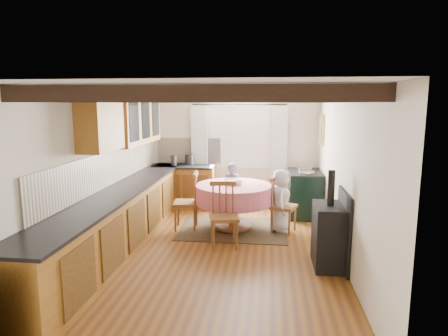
# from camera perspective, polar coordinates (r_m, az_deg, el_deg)

# --- Properties ---
(floor) EXTENTS (3.60, 5.50, 0.00)m
(floor) POSITION_cam_1_polar(r_m,az_deg,el_deg) (6.01, -0.91, -12.16)
(floor) COLOR brown
(floor) RESTS_ON ground
(ceiling) EXTENTS (3.60, 5.50, 0.00)m
(ceiling) POSITION_cam_1_polar(r_m,az_deg,el_deg) (5.59, -0.98, 11.37)
(ceiling) COLOR white
(ceiling) RESTS_ON ground
(wall_back) EXTENTS (3.60, 0.00, 2.40)m
(wall_back) POSITION_cam_1_polar(r_m,az_deg,el_deg) (8.38, 1.56, 2.53)
(wall_back) COLOR silver
(wall_back) RESTS_ON ground
(wall_front) EXTENTS (3.60, 0.00, 2.40)m
(wall_front) POSITION_cam_1_polar(r_m,az_deg,el_deg) (3.06, -7.90, -10.07)
(wall_front) COLOR silver
(wall_front) RESTS_ON ground
(wall_left) EXTENTS (0.00, 5.50, 2.40)m
(wall_left) POSITION_cam_1_polar(r_m,az_deg,el_deg) (6.18, -17.73, -0.44)
(wall_left) COLOR silver
(wall_left) RESTS_ON ground
(wall_right) EXTENTS (0.00, 5.50, 2.40)m
(wall_right) POSITION_cam_1_polar(r_m,az_deg,el_deg) (5.73, 17.22, -1.17)
(wall_right) COLOR silver
(wall_right) RESTS_ON ground
(beam_a) EXTENTS (3.60, 0.16, 0.16)m
(beam_a) POSITION_cam_1_polar(r_m,az_deg,el_deg) (3.61, -5.28, 10.90)
(beam_a) COLOR black
(beam_a) RESTS_ON ceiling
(beam_b) EXTENTS (3.60, 0.16, 0.16)m
(beam_b) POSITION_cam_1_polar(r_m,az_deg,el_deg) (4.60, -2.66, 10.63)
(beam_b) COLOR black
(beam_b) RESTS_ON ceiling
(beam_c) EXTENTS (3.60, 0.16, 0.16)m
(beam_c) POSITION_cam_1_polar(r_m,az_deg,el_deg) (5.58, -0.97, 10.44)
(beam_c) COLOR black
(beam_c) RESTS_ON ceiling
(beam_d) EXTENTS (3.60, 0.16, 0.16)m
(beam_d) POSITION_cam_1_polar(r_m,az_deg,el_deg) (6.58, 0.21, 10.31)
(beam_d) COLOR black
(beam_d) RESTS_ON ceiling
(beam_e) EXTENTS (3.60, 0.16, 0.16)m
(beam_e) POSITION_cam_1_polar(r_m,az_deg,el_deg) (7.57, 1.08, 10.20)
(beam_e) COLOR black
(beam_e) RESTS_ON ceiling
(splash_left) EXTENTS (0.02, 4.50, 0.55)m
(splash_left) POSITION_cam_1_polar(r_m,az_deg,el_deg) (6.44, -16.48, 0.01)
(splash_left) COLOR beige
(splash_left) RESTS_ON wall_left
(splash_back) EXTENTS (1.40, 0.02, 0.55)m
(splash_back) POSITION_cam_1_polar(r_m,az_deg,el_deg) (8.51, -5.19, 2.60)
(splash_back) COLOR beige
(splash_back) RESTS_ON wall_back
(base_cabinet_left) EXTENTS (0.60, 5.30, 0.88)m
(base_cabinet_left) POSITION_cam_1_polar(r_m,az_deg,el_deg) (6.23, -14.84, -7.40)
(base_cabinet_left) COLOR #A56E24
(base_cabinet_left) RESTS_ON floor
(base_cabinet_back) EXTENTS (1.30, 0.60, 0.88)m
(base_cabinet_back) POSITION_cam_1_polar(r_m,az_deg,el_deg) (8.37, -5.84, -2.80)
(base_cabinet_back) COLOR #A56E24
(base_cabinet_back) RESTS_ON floor
(worktop_left) EXTENTS (0.64, 5.30, 0.04)m
(worktop_left) POSITION_cam_1_polar(r_m,az_deg,el_deg) (6.11, -14.85, -3.28)
(worktop_left) COLOR black
(worktop_left) RESTS_ON base_cabinet_left
(worktop_back) EXTENTS (1.30, 0.64, 0.04)m
(worktop_back) POSITION_cam_1_polar(r_m,az_deg,el_deg) (8.27, -5.92, 0.29)
(worktop_back) COLOR black
(worktop_back) RESTS_ON base_cabinet_back
(wall_cabinet_glass) EXTENTS (0.34, 1.80, 0.90)m
(wall_cabinet_glass) POSITION_cam_1_polar(r_m,az_deg,el_deg) (7.15, -12.81, 7.12)
(wall_cabinet_glass) COLOR #A56E24
(wall_cabinet_glass) RESTS_ON wall_left
(wall_cabinet_solid) EXTENTS (0.34, 0.90, 0.70)m
(wall_cabinet_solid) POSITION_cam_1_polar(r_m,az_deg,el_deg) (5.76, -17.77, 5.88)
(wall_cabinet_solid) COLOR #A56E24
(wall_cabinet_solid) RESTS_ON wall_left
(window_frame) EXTENTS (1.34, 0.03, 1.54)m
(window_frame) POSITION_cam_1_polar(r_m,az_deg,el_deg) (8.32, 2.25, 5.24)
(window_frame) COLOR white
(window_frame) RESTS_ON wall_back
(window_pane) EXTENTS (1.20, 0.01, 1.40)m
(window_pane) POSITION_cam_1_polar(r_m,az_deg,el_deg) (8.32, 2.25, 5.25)
(window_pane) COLOR white
(window_pane) RESTS_ON wall_back
(curtain_left) EXTENTS (0.35, 0.10, 2.10)m
(curtain_left) POSITION_cam_1_polar(r_m,az_deg,el_deg) (8.39, -3.62, 1.84)
(curtain_left) COLOR white
(curtain_left) RESTS_ON wall_back
(curtain_right) EXTENTS (0.35, 0.10, 2.10)m
(curtain_right) POSITION_cam_1_polar(r_m,az_deg,el_deg) (8.26, 8.07, 1.64)
(curtain_right) COLOR white
(curtain_right) RESTS_ON wall_back
(curtain_rod) EXTENTS (2.00, 0.03, 0.03)m
(curtain_rod) POSITION_cam_1_polar(r_m,az_deg,el_deg) (8.21, 2.23, 9.38)
(curtain_rod) COLOR black
(curtain_rod) RESTS_ON wall_back
(wall_picture) EXTENTS (0.04, 0.50, 0.60)m
(wall_picture) POSITION_cam_1_polar(r_m,az_deg,el_deg) (7.92, 14.19, 5.47)
(wall_picture) COLOR gold
(wall_picture) RESTS_ON wall_right
(wall_plate) EXTENTS (0.30, 0.02, 0.30)m
(wall_plate) POSITION_cam_1_polar(r_m,az_deg,el_deg) (8.28, 8.85, 5.81)
(wall_plate) COLOR silver
(wall_plate) RESTS_ON wall_back
(rug) EXTENTS (1.87, 1.46, 0.01)m
(rug) POSITION_cam_1_polar(r_m,az_deg,el_deg) (6.99, 1.42, -8.94)
(rug) COLOR brown
(rug) RESTS_ON floor
(dining_table) EXTENTS (1.34, 1.34, 0.81)m
(dining_table) POSITION_cam_1_polar(r_m,az_deg,el_deg) (6.88, 1.43, -5.79)
(dining_table) COLOR pink
(dining_table) RESTS_ON floor
(chair_near) EXTENTS (0.53, 0.54, 1.02)m
(chair_near) POSITION_cam_1_polar(r_m,az_deg,el_deg) (6.02, -0.00, -6.97)
(chair_near) COLOR brown
(chair_near) RESTS_ON floor
(chair_left) EXTENTS (0.50, 0.48, 1.03)m
(chair_left) POSITION_cam_1_polar(r_m,az_deg,el_deg) (6.90, -5.65, -4.83)
(chair_left) COLOR brown
(chair_left) RESTS_ON floor
(chair_right) EXTENTS (0.55, 0.54, 0.97)m
(chair_right) POSITION_cam_1_polar(r_m,az_deg,el_deg) (6.80, 8.82, -5.35)
(chair_right) COLOR brown
(chair_right) RESTS_ON floor
(aga_range) EXTENTS (0.64, 0.98, 0.91)m
(aga_range) POSITION_cam_1_polar(r_m,az_deg,el_deg) (7.88, 11.83, -3.63)
(aga_range) COLOR black
(aga_range) RESTS_ON floor
(cast_iron_stove) EXTENTS (0.40, 0.67, 1.34)m
(cast_iron_stove) POSITION_cam_1_polar(r_m,az_deg,el_deg) (5.47, 15.33, -7.27)
(cast_iron_stove) COLOR black
(cast_iron_stove) RESTS_ON floor
(child_far) EXTENTS (0.44, 0.33, 1.08)m
(child_far) POSITION_cam_1_polar(r_m,az_deg,el_deg) (7.59, 1.13, -3.27)
(child_far) COLOR slate
(child_far) RESTS_ON floor
(child_right) EXTENTS (0.36, 0.55, 1.10)m
(child_right) POSITION_cam_1_polar(r_m,az_deg,el_deg) (6.82, 8.36, -4.77)
(child_right) COLOR silver
(child_right) RESTS_ON floor
(bowl_a) EXTENTS (0.34, 0.34, 0.06)m
(bowl_a) POSITION_cam_1_polar(r_m,az_deg,el_deg) (6.81, 1.75, -2.19)
(bowl_a) COLOR silver
(bowl_a) RESTS_ON dining_table
(bowl_b) EXTENTS (0.22, 0.22, 0.07)m
(bowl_b) POSITION_cam_1_polar(r_m,az_deg,el_deg) (6.78, 0.88, -2.22)
(bowl_b) COLOR silver
(bowl_b) RESTS_ON dining_table
(cup) EXTENTS (0.11, 0.11, 0.09)m
(cup) POSITION_cam_1_polar(r_m,az_deg,el_deg) (6.90, 0.38, -1.91)
(cup) COLOR silver
(cup) RESTS_ON dining_table
(canister_tall) EXTENTS (0.13, 0.13, 0.22)m
(canister_tall) POSITION_cam_1_polar(r_m,az_deg,el_deg) (8.25, -7.42, 1.13)
(canister_tall) COLOR #262628
(canister_tall) RESTS_ON worktop_back
(canister_wide) EXTENTS (0.20, 0.20, 0.22)m
(canister_wide) POSITION_cam_1_polar(r_m,az_deg,el_deg) (8.33, -5.09, 1.28)
(canister_wide) COLOR #262628
(canister_wide) RESTS_ON worktop_back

